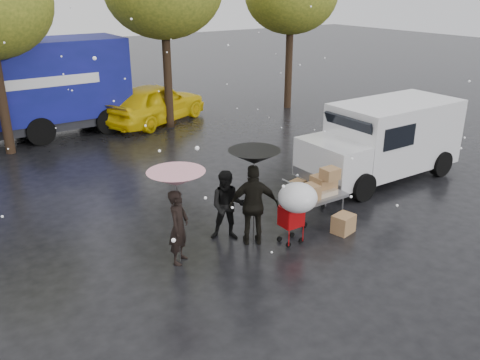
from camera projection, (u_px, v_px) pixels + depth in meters
ground at (272, 242)px, 11.30m from camera, size 90.00×90.00×0.00m
person_pink at (179, 227)px, 10.26m from camera, size 0.69×0.67×1.59m
person_middle at (228, 206)px, 11.19m from camera, size 0.99×0.95×1.61m
person_black at (254, 205)px, 10.97m from camera, size 1.15×0.92×1.83m
umbrella_pink at (176, 179)px, 9.87m from camera, size 1.16×1.16×2.00m
umbrella_black at (254, 157)px, 10.57m from camera, size 1.11×1.11×2.16m
vendor_cart at (318, 189)px, 12.29m from camera, size 1.52×0.80×1.27m
shopping_cart at (297, 201)px, 10.81m from camera, size 0.84×0.84×1.46m
white_van at (384, 139)px, 14.75m from camera, size 4.91×2.18×2.20m
blue_truck at (18, 91)px, 18.15m from camera, size 8.30×2.60×3.50m
box_ground_near at (343, 224)px, 11.69m from camera, size 0.56×0.49×0.44m
box_ground_far at (297, 186)px, 14.00m from camera, size 0.47×0.40×0.32m
yellow_taxi at (154, 103)px, 20.60m from camera, size 5.21×3.77×1.65m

